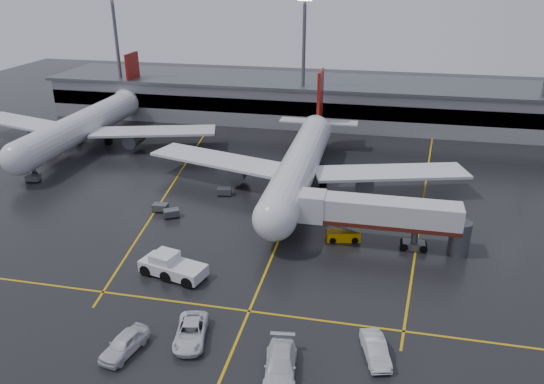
# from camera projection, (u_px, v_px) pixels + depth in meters

# --- Properties ---
(ground) EXTENTS (220.00, 220.00, 0.00)m
(ground) POSITION_uv_depth(u_px,v_px,m) (290.00, 215.00, 70.56)
(ground) COLOR black
(ground) RESTS_ON ground
(apron_line_centre) EXTENTS (0.25, 90.00, 0.02)m
(apron_line_centre) POSITION_uv_depth(u_px,v_px,m) (290.00, 215.00, 70.56)
(apron_line_centre) COLOR gold
(apron_line_centre) RESTS_ON ground
(apron_line_stop) EXTENTS (60.00, 0.25, 0.02)m
(apron_line_stop) POSITION_uv_depth(u_px,v_px,m) (249.00, 311.00, 50.80)
(apron_line_stop) COLOR gold
(apron_line_stop) RESTS_ON ground
(apron_line_left) EXTENTS (9.99, 69.35, 0.02)m
(apron_line_left) POSITION_uv_depth(u_px,v_px,m) (177.00, 176.00, 83.37)
(apron_line_left) COLOR gold
(apron_line_left) RESTS_ON ground
(apron_line_right) EXTENTS (7.57, 69.64, 0.02)m
(apron_line_right) POSITION_uv_depth(u_px,v_px,m) (424.00, 197.00, 76.08)
(apron_line_right) COLOR gold
(apron_line_right) RESTS_ON ground
(terminal) EXTENTS (122.00, 19.00, 8.60)m
(terminal) POSITION_uv_depth(u_px,v_px,m) (330.00, 101.00, 111.89)
(terminal) COLOR gray
(terminal) RESTS_ON ground
(light_mast_left) EXTENTS (3.00, 1.20, 25.45)m
(light_mast_left) POSITION_uv_depth(u_px,v_px,m) (118.00, 50.00, 111.18)
(light_mast_left) COLOR #595B60
(light_mast_left) RESTS_ON ground
(light_mast_mid) EXTENTS (3.00, 1.20, 25.45)m
(light_mast_mid) POSITION_uv_depth(u_px,v_px,m) (304.00, 56.00, 103.50)
(light_mast_mid) COLOR #595B60
(light_mast_mid) RESTS_ON ground
(main_airliner) EXTENTS (48.80, 45.60, 14.10)m
(main_airliner) POSITION_uv_depth(u_px,v_px,m) (302.00, 161.00, 77.60)
(main_airliner) COLOR silver
(main_airliner) RESTS_ON ground
(second_airliner) EXTENTS (48.80, 45.60, 14.10)m
(second_airliner) POSITION_uv_depth(u_px,v_px,m) (87.00, 123.00, 96.44)
(second_airliner) COLOR silver
(second_airliner) RESTS_ON ground
(jet_bridge) EXTENTS (19.90, 3.40, 6.05)m
(jet_bridge) POSITION_uv_depth(u_px,v_px,m) (380.00, 216.00, 61.34)
(jet_bridge) COLOR silver
(jet_bridge) RESTS_ON ground
(pushback_tractor) EXTENTS (7.75, 4.65, 2.59)m
(pushback_tractor) POSITION_uv_depth(u_px,v_px,m) (172.00, 267.00, 56.38)
(pushback_tractor) COLOR silver
(pushback_tractor) RESTS_ON ground
(belt_loader) EXTENTS (4.32, 2.65, 2.56)m
(belt_loader) POSITION_uv_depth(u_px,v_px,m) (343.00, 235.00, 63.83)
(belt_loader) COLOR #D69900
(belt_loader) RESTS_ON ground
(service_van_a) EXTENTS (3.77, 6.17, 1.60)m
(service_van_a) POSITION_uv_depth(u_px,v_px,m) (191.00, 332.00, 46.65)
(service_van_a) COLOR white
(service_van_a) RESTS_ON ground
(service_van_b) EXTENTS (3.38, 6.59, 1.83)m
(service_van_b) POSITION_uv_depth(u_px,v_px,m) (280.00, 365.00, 42.68)
(service_van_b) COLOR silver
(service_van_b) RESTS_ON ground
(service_van_c) EXTENTS (3.00, 5.25, 1.64)m
(service_van_c) POSITION_uv_depth(u_px,v_px,m) (375.00, 349.00, 44.53)
(service_van_c) COLOR silver
(service_van_c) RESTS_ON ground
(service_van_d) EXTENTS (3.15, 5.47, 1.75)m
(service_van_d) POSITION_uv_depth(u_px,v_px,m) (124.00, 344.00, 45.10)
(service_van_d) COLOR silver
(service_van_d) RESTS_ON ground
(baggage_cart_a) EXTENTS (2.38, 2.15, 1.12)m
(baggage_cart_a) POSITION_uv_depth(u_px,v_px,m) (171.00, 213.00, 69.63)
(baggage_cart_a) COLOR #595B60
(baggage_cart_a) RESTS_ON ground
(baggage_cart_b) EXTENTS (2.07, 1.41, 1.12)m
(baggage_cart_b) POSITION_uv_depth(u_px,v_px,m) (160.00, 207.00, 71.28)
(baggage_cart_b) COLOR #595B60
(baggage_cart_b) RESTS_ON ground
(baggage_cart_c) EXTENTS (2.21, 1.66, 1.12)m
(baggage_cart_c) POSITION_uv_depth(u_px,v_px,m) (224.00, 191.00, 76.37)
(baggage_cart_c) COLOR #595B60
(baggage_cart_c) RESTS_ON ground
(baggage_cart_d) EXTENTS (2.16, 1.57, 1.12)m
(baggage_cart_d) POSITION_uv_depth(u_px,v_px,m) (30.00, 158.00, 89.54)
(baggage_cart_d) COLOR #595B60
(baggage_cart_d) RESTS_ON ground
(baggage_cart_e) EXTENTS (2.16, 1.55, 1.12)m
(baggage_cart_e) POSITION_uv_depth(u_px,v_px,m) (33.00, 178.00, 81.18)
(baggage_cart_e) COLOR #595B60
(baggage_cart_e) RESTS_ON ground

